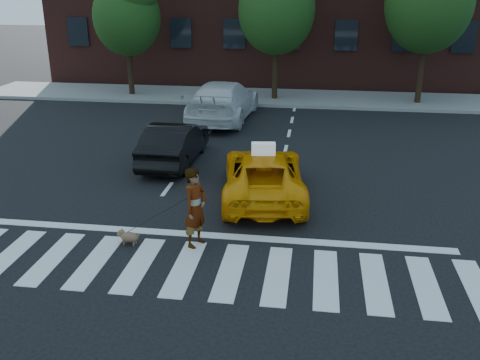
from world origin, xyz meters
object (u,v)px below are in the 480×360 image
at_px(dog, 128,236).
at_px(tree_mid, 277,0).
at_px(tree_left, 127,8).
at_px(black_sedan, 174,143).
at_px(woman, 195,208).
at_px(taxi, 264,174).
at_px(white_suv, 223,101).

bearing_deg(dog, tree_mid, 91.74).
relative_size(tree_left, black_sedan, 1.56).
height_order(woman, dog, woman).
xyz_separation_m(tree_left, tree_mid, (7.50, -0.00, 0.41)).
relative_size(taxi, dog, 7.99).
bearing_deg(taxi, black_sedan, -45.36).
bearing_deg(tree_left, white_suv, -36.70).
bearing_deg(black_sedan, tree_left, -63.31).
xyz_separation_m(white_suv, woman, (1.43, -11.77, 0.10)).
height_order(tree_left, black_sedan, tree_left).
relative_size(tree_left, taxi, 1.37).
bearing_deg(tree_mid, white_suv, -114.99).
bearing_deg(white_suv, woman, 100.23).
xyz_separation_m(tree_mid, black_sedan, (-2.53, -10.17, -4.16)).
relative_size(black_sedan, woman, 2.22).
distance_m(white_suv, woman, 11.85).
relative_size(tree_mid, woman, 3.78).
distance_m(woman, dog, 1.77).
bearing_deg(tree_mid, black_sedan, -104.00).
height_order(tree_mid, woman, tree_mid).
bearing_deg(tree_left, taxi, -57.12).
xyz_separation_m(black_sedan, dog, (0.43, -5.93, -0.49)).
xyz_separation_m(black_sedan, woman, (2.03, -5.75, 0.25)).
bearing_deg(black_sedan, dog, 94.84).
bearing_deg(black_sedan, woman, 110.05).
relative_size(white_suv, dog, 9.82).
bearing_deg(woman, taxi, 2.48).
distance_m(black_sedan, woman, 6.10).
distance_m(tree_left, black_sedan, 11.92).
xyz_separation_m(tree_left, white_suv, (5.57, -4.15, -3.60)).
distance_m(taxi, white_suv, 8.98).
distance_m(tree_mid, black_sedan, 11.27).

